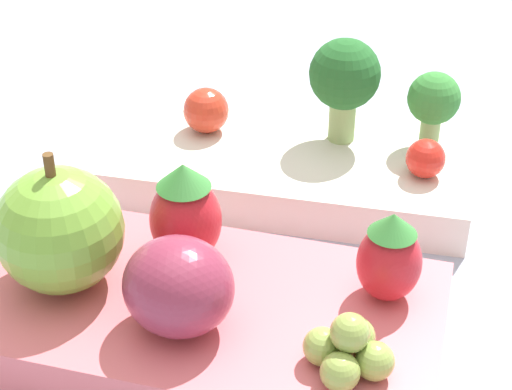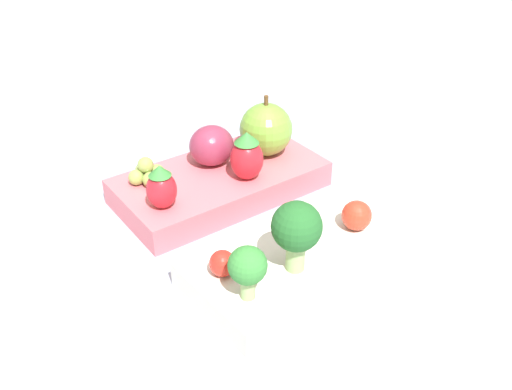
# 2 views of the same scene
# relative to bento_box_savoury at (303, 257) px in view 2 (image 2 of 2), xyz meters

# --- Properties ---
(ground_plane) EXTENTS (4.00, 4.00, 0.00)m
(ground_plane) POSITION_rel_bento_box_savoury_xyz_m (0.01, -0.07, -0.01)
(ground_plane) COLOR #939EB2
(bento_box_savoury) EXTENTS (0.22, 0.13, 0.02)m
(bento_box_savoury) POSITION_rel_bento_box_savoury_xyz_m (0.00, 0.00, 0.00)
(bento_box_savoury) COLOR silver
(bento_box_savoury) RESTS_ON ground_plane
(bento_box_fruit) EXTENTS (0.22, 0.13, 0.03)m
(bento_box_fruit) POSITION_rel_bento_box_savoury_xyz_m (0.01, -0.14, 0.00)
(bento_box_fruit) COLOR #DB6670
(bento_box_fruit) RESTS_ON ground_plane
(broccoli_floret_0) EXTENTS (0.03, 0.03, 0.05)m
(broccoli_floret_0) POSITION_rel_bento_box_savoury_xyz_m (0.07, 0.03, 0.04)
(broccoli_floret_0) COLOR #93B770
(broccoli_floret_0) RESTS_ON bento_box_savoury
(broccoli_floret_1) EXTENTS (0.04, 0.04, 0.06)m
(broccoli_floret_1) POSITION_rel_bento_box_savoury_xyz_m (0.02, 0.02, 0.05)
(broccoli_floret_1) COLOR #93B770
(broccoli_floret_1) RESTS_ON bento_box_savoury
(cherry_tomato_0) EXTENTS (0.02, 0.02, 0.02)m
(cherry_tomato_0) POSITION_rel_bento_box_savoury_xyz_m (0.08, -0.00, 0.02)
(cherry_tomato_0) COLOR red
(cherry_tomato_0) RESTS_ON bento_box_savoury
(cherry_tomato_1) EXTENTS (0.03, 0.03, 0.03)m
(cherry_tomato_1) POSITION_rel_bento_box_savoury_xyz_m (-0.05, 0.00, 0.03)
(cherry_tomato_1) COLOR red
(cherry_tomato_1) RESTS_ON bento_box_savoury
(apple) EXTENTS (0.06, 0.06, 0.07)m
(apple) POSITION_rel_bento_box_savoury_xyz_m (-0.05, -0.15, 0.04)
(apple) COLOR #70A838
(apple) RESTS_ON bento_box_fruit
(strawberry_0) EXTENTS (0.03, 0.03, 0.04)m
(strawberry_0) POSITION_rel_bento_box_savoury_xyz_m (0.08, -0.11, 0.04)
(strawberry_0) COLOR red
(strawberry_0) RESTS_ON bento_box_fruit
(strawberry_1) EXTENTS (0.03, 0.03, 0.05)m
(strawberry_1) POSITION_rel_bento_box_savoury_xyz_m (-0.01, -0.12, 0.04)
(strawberry_1) COLOR red
(strawberry_1) RESTS_ON bento_box_fruit
(plum) EXTENTS (0.05, 0.04, 0.04)m
(plum) POSITION_rel_bento_box_savoury_xyz_m (0.01, -0.16, 0.04)
(plum) COLOR #892D47
(plum) RESTS_ON bento_box_fruit
(grape_cluster) EXTENTS (0.04, 0.04, 0.03)m
(grape_cluster) POSITION_rel_bento_box_savoury_xyz_m (0.08, -0.16, 0.03)
(grape_cluster) COLOR #8EA84C
(grape_cluster) RESTS_ON bento_box_fruit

